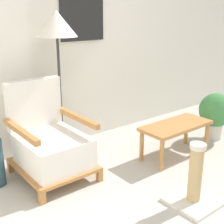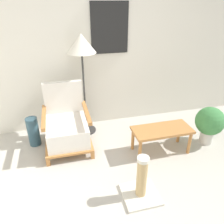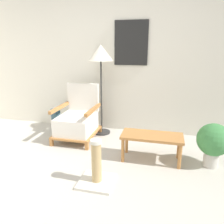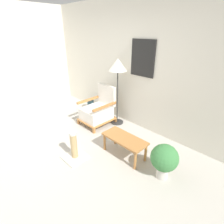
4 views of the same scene
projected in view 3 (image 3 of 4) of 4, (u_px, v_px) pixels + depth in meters
name	position (u px, v px, depth m)	size (l,w,h in m)	color
ground_plane	(64.00, 201.00, 2.19)	(14.00, 14.00, 0.00)	#B7B2A8
wall_back	(114.00, 55.00, 3.79)	(8.00, 0.09, 2.70)	silver
armchair	(78.00, 120.00, 3.62)	(0.63, 0.74, 0.89)	#B2753D
floor_lamp	(101.00, 58.00, 3.57)	(0.41, 0.41, 1.53)	#2D2D2D
coffee_table	(152.00, 139.00, 2.90)	(0.81, 0.36, 0.37)	#B2753D
vase	(56.00, 121.00, 3.90)	(0.17, 0.17, 0.44)	#2D4C5B
potted_plant	(213.00, 141.00, 2.74)	(0.41, 0.41, 0.58)	beige
scratching_post	(97.00, 169.00, 2.44)	(0.39, 0.39, 0.53)	beige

